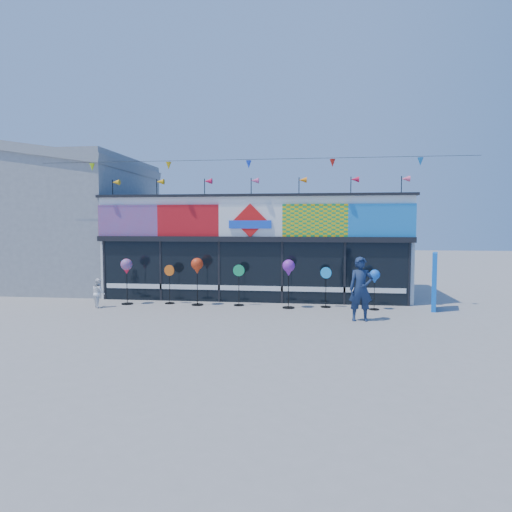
% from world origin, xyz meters
% --- Properties ---
extents(ground, '(80.00, 80.00, 0.00)m').
position_xyz_m(ground, '(0.00, 0.00, 0.00)').
color(ground, gray).
rests_on(ground, ground).
extents(kite_shop, '(16.00, 5.70, 5.31)m').
position_xyz_m(kite_shop, '(0.00, 5.94, 2.05)').
color(kite_shop, white).
rests_on(kite_shop, ground).
extents(neighbour_building, '(8.18, 7.20, 6.87)m').
position_xyz_m(neighbour_building, '(-10.00, 7.00, 3.20)').
color(neighbour_building, '#95979A').
rests_on(neighbour_building, ground).
extents(blue_sign, '(0.40, 1.00, 1.99)m').
position_xyz_m(blue_sign, '(6.51, 2.74, 1.00)').
color(blue_sign, blue).
rests_on(blue_sign, ground).
extents(spinner_0, '(0.43, 0.43, 1.69)m').
position_xyz_m(spinner_0, '(-4.48, 2.46, 1.35)').
color(spinner_0, black).
rests_on(spinner_0, ground).
extents(spinner_1, '(0.41, 0.37, 1.45)m').
position_xyz_m(spinner_1, '(-2.95, 2.78, 0.77)').
color(spinner_1, black).
rests_on(spinner_1, ground).
extents(spinner_2, '(0.44, 0.44, 1.74)m').
position_xyz_m(spinner_2, '(-1.84, 2.60, 1.39)').
color(spinner_2, black).
rests_on(spinner_2, ground).
extents(spinner_3, '(0.42, 0.38, 1.50)m').
position_xyz_m(spinner_3, '(-0.32, 2.71, 0.79)').
color(spinner_3, black).
rests_on(spinner_3, ground).
extents(spinner_4, '(0.44, 0.44, 1.72)m').
position_xyz_m(spinner_4, '(1.50, 2.43, 1.38)').
color(spinner_4, black).
rests_on(spinner_4, ground).
extents(spinner_5, '(0.39, 0.37, 1.44)m').
position_xyz_m(spinner_5, '(2.81, 2.76, 0.76)').
color(spinner_5, black).
rests_on(spinner_5, ground).
extents(spinner_6, '(0.35, 0.35, 1.40)m').
position_xyz_m(spinner_6, '(4.46, 2.50, 1.12)').
color(spinner_6, black).
rests_on(spinner_6, ground).
extents(adult_man, '(0.74, 0.51, 1.97)m').
position_xyz_m(adult_man, '(3.81, 0.60, 0.98)').
color(adult_man, '#162646').
rests_on(adult_man, ground).
extents(child, '(0.55, 0.57, 1.04)m').
position_xyz_m(child, '(-5.23, 1.73, 0.52)').
color(child, white).
rests_on(child, ground).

